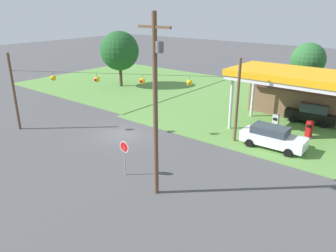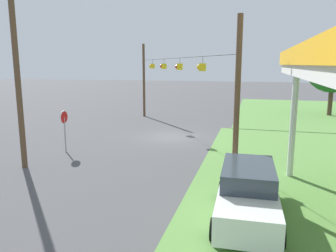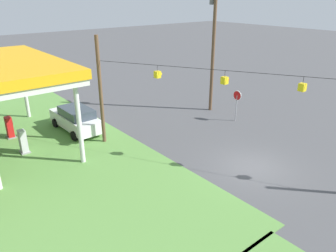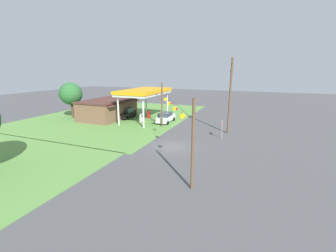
{
  "view_description": "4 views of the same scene",
  "coord_description": "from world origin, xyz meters",
  "px_view_note": "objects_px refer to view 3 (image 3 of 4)",
  "views": [
    {
      "loc": [
        20.39,
        -18.93,
        11.0
      ],
      "look_at": [
        3.99,
        1.65,
        1.28
      ],
      "focal_mm": 35.0,
      "sensor_mm": 36.0,
      "label": 1
    },
    {
      "loc": [
        22.38,
        5.68,
        5.16
      ],
      "look_at": [
        4.66,
        0.99,
        1.7
      ],
      "focal_mm": 35.0,
      "sensor_mm": 36.0,
      "label": 2
    },
    {
      "loc": [
        -9.95,
        14.52,
        9.42
      ],
      "look_at": [
        4.44,
        2.8,
        1.92
      ],
      "focal_mm": 35.0,
      "sensor_mm": 36.0,
      "label": 3
    },
    {
      "loc": [
        -24.09,
        -9.21,
        9.06
      ],
      "look_at": [
        2.29,
        1.4,
        1.93
      ],
      "focal_mm": 24.0,
      "sensor_mm": 36.0,
      "label": 4
    }
  ],
  "objects_px": {
    "fuel_pump_far": "(10,128)",
    "utility_pole_main": "(213,40)",
    "car_at_pumps_front": "(76,119)",
    "stop_sign_roadside": "(237,99)",
    "gas_station_canopy": "(3,69)",
    "fuel_pump_near": "(23,142)"
  },
  "relations": [
    {
      "from": "car_at_pumps_front",
      "to": "utility_pole_main",
      "type": "xyz_separation_m",
      "value": [
        -2.88,
        -11.1,
        5.04
      ]
    },
    {
      "from": "gas_station_canopy",
      "to": "car_at_pumps_front",
      "type": "distance_m",
      "value": 5.94
    },
    {
      "from": "fuel_pump_far",
      "to": "fuel_pump_near",
      "type": "bearing_deg",
      "value": 180.0
    },
    {
      "from": "fuel_pump_near",
      "to": "car_at_pumps_front",
      "type": "bearing_deg",
      "value": -72.07
    },
    {
      "from": "gas_station_canopy",
      "to": "fuel_pump_far",
      "type": "xyz_separation_m",
      "value": [
        1.52,
        -0.0,
        -4.44
      ]
    },
    {
      "from": "stop_sign_roadside",
      "to": "utility_pole_main",
      "type": "bearing_deg",
      "value": 172.84
    },
    {
      "from": "stop_sign_roadside",
      "to": "utility_pole_main",
      "type": "distance_m",
      "value": 5.27
    },
    {
      "from": "fuel_pump_far",
      "to": "car_at_pumps_front",
      "type": "xyz_separation_m",
      "value": [
        -1.69,
        -4.17,
        0.2
      ]
    },
    {
      "from": "utility_pole_main",
      "to": "gas_station_canopy",
      "type": "bearing_deg",
      "value": 78.69
    },
    {
      "from": "fuel_pump_near",
      "to": "stop_sign_roadside",
      "type": "xyz_separation_m",
      "value": [
        -4.73,
        -14.86,
        1.07
      ]
    },
    {
      "from": "fuel_pump_near",
      "to": "stop_sign_roadside",
      "type": "relative_size",
      "value": 0.62
    },
    {
      "from": "fuel_pump_near",
      "to": "car_at_pumps_front",
      "type": "xyz_separation_m",
      "value": [
        1.35,
        -4.17,
        0.2
      ]
    },
    {
      "from": "fuel_pump_far",
      "to": "car_at_pumps_front",
      "type": "bearing_deg",
      "value": -112.12
    },
    {
      "from": "car_at_pumps_front",
      "to": "stop_sign_roadside",
      "type": "distance_m",
      "value": 12.33
    },
    {
      "from": "fuel_pump_far",
      "to": "utility_pole_main",
      "type": "distance_m",
      "value": 16.78
    },
    {
      "from": "stop_sign_roadside",
      "to": "utility_pole_main",
      "type": "relative_size",
      "value": 0.23
    },
    {
      "from": "car_at_pumps_front",
      "to": "utility_pole_main",
      "type": "bearing_deg",
      "value": -105.96
    },
    {
      "from": "fuel_pump_near",
      "to": "car_at_pumps_front",
      "type": "height_order",
      "value": "car_at_pumps_front"
    },
    {
      "from": "gas_station_canopy",
      "to": "car_at_pumps_front",
      "type": "relative_size",
      "value": 2.22
    },
    {
      "from": "gas_station_canopy",
      "to": "car_at_pumps_front",
      "type": "height_order",
      "value": "gas_station_canopy"
    },
    {
      "from": "fuel_pump_near",
      "to": "utility_pole_main",
      "type": "distance_m",
      "value": 16.21
    },
    {
      "from": "fuel_pump_far",
      "to": "stop_sign_roadside",
      "type": "distance_m",
      "value": 16.81
    }
  ]
}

